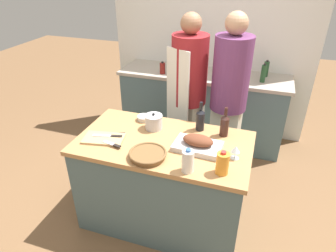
{
  "coord_description": "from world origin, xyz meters",
  "views": [
    {
      "loc": [
        0.7,
        -1.98,
        2.21
      ],
      "look_at": [
        0.0,
        0.12,
        0.95
      ],
      "focal_mm": 32.0,
      "sensor_mm": 36.0,
      "label": 1
    }
  ],
  "objects_px": {
    "wine_bottle_dark": "(200,119)",
    "knife_bread": "(113,144)",
    "milk_jug": "(188,161)",
    "condiment_bottle_extra": "(266,69)",
    "knife_chef": "(109,136)",
    "person_cook_guest": "(229,96)",
    "roasting_pan": "(198,144)",
    "cutting_board": "(104,139)",
    "mixing_bowl": "(144,118)",
    "person_cook_aproned": "(188,91)",
    "wine_glass_left": "(236,150)",
    "condiment_bottle_tall": "(162,68)",
    "stock_pot": "(154,122)",
    "knife_paring": "(115,134)",
    "condiment_bottle_short": "(263,73)",
    "stand_mixer": "(181,60)",
    "juice_jug": "(222,163)",
    "wine_bottle_green": "(225,125)",
    "wicker_basket": "(148,154)"
  },
  "relations": [
    {
      "from": "mixing_bowl",
      "to": "knife_paring",
      "type": "xyz_separation_m",
      "value": [
        -0.14,
        -0.31,
        -0.02
      ]
    },
    {
      "from": "cutting_board",
      "to": "condiment_bottle_short",
      "type": "xyz_separation_m",
      "value": [
        1.19,
        1.62,
        0.15
      ]
    },
    {
      "from": "roasting_pan",
      "to": "cutting_board",
      "type": "bearing_deg",
      "value": -171.89
    },
    {
      "from": "stock_pot",
      "to": "knife_chef",
      "type": "height_order",
      "value": "stock_pot"
    },
    {
      "from": "roasting_pan",
      "to": "wine_glass_left",
      "type": "xyz_separation_m",
      "value": [
        0.3,
        -0.04,
        0.03
      ]
    },
    {
      "from": "wicker_basket",
      "to": "stock_pot",
      "type": "distance_m",
      "value": 0.45
    },
    {
      "from": "roasting_pan",
      "to": "wicker_basket",
      "type": "xyz_separation_m",
      "value": [
        -0.33,
        -0.23,
        -0.02
      ]
    },
    {
      "from": "stand_mixer",
      "to": "condiment_bottle_extra",
      "type": "height_order",
      "value": "stand_mixer"
    },
    {
      "from": "cutting_board",
      "to": "person_cook_aproned",
      "type": "distance_m",
      "value": 1.09
    },
    {
      "from": "condiment_bottle_tall",
      "to": "knife_paring",
      "type": "bearing_deg",
      "value": -87.76
    },
    {
      "from": "stock_pot",
      "to": "condiment_bottle_tall",
      "type": "distance_m",
      "value": 1.26
    },
    {
      "from": "knife_paring",
      "to": "stock_pot",
      "type": "bearing_deg",
      "value": 34.96
    },
    {
      "from": "wine_glass_left",
      "to": "knife_chef",
      "type": "bearing_deg",
      "value": -177.77
    },
    {
      "from": "stock_pot",
      "to": "condiment_bottle_short",
      "type": "xyz_separation_m",
      "value": [
        0.86,
        1.31,
        0.1
      ]
    },
    {
      "from": "mixing_bowl",
      "to": "person_cook_aproned",
      "type": "bearing_deg",
      "value": 63.32
    },
    {
      "from": "juice_jug",
      "to": "knife_bread",
      "type": "xyz_separation_m",
      "value": [
        -0.89,
        0.06,
        -0.06
      ]
    },
    {
      "from": "stand_mixer",
      "to": "person_cook_guest",
      "type": "xyz_separation_m",
      "value": [
        0.71,
        -0.77,
        -0.06
      ]
    },
    {
      "from": "wine_glass_left",
      "to": "roasting_pan",
      "type": "bearing_deg",
      "value": 173.18
    },
    {
      "from": "roasting_pan",
      "to": "wine_bottle_green",
      "type": "height_order",
      "value": "wine_bottle_green"
    },
    {
      "from": "wine_bottle_dark",
      "to": "cutting_board",
      "type": "bearing_deg",
      "value": -150.36
    },
    {
      "from": "wine_bottle_dark",
      "to": "condiment_bottle_tall",
      "type": "distance_m",
      "value": 1.33
    },
    {
      "from": "juice_jug",
      "to": "knife_chef",
      "type": "bearing_deg",
      "value": 170.45
    },
    {
      "from": "condiment_bottle_short",
      "to": "person_cook_guest",
      "type": "xyz_separation_m",
      "value": [
        -0.29,
        -0.69,
        -0.03
      ]
    },
    {
      "from": "stand_mixer",
      "to": "cutting_board",
      "type": "bearing_deg",
      "value": -96.14
    },
    {
      "from": "condiment_bottle_extra",
      "to": "condiment_bottle_tall",
      "type": "bearing_deg",
      "value": -166.22
    },
    {
      "from": "wine_bottle_dark",
      "to": "condiment_bottle_tall",
      "type": "height_order",
      "value": "wine_bottle_dark"
    },
    {
      "from": "cutting_board",
      "to": "wine_glass_left",
      "type": "bearing_deg",
      "value": 4.0
    },
    {
      "from": "mixing_bowl",
      "to": "condiment_bottle_extra",
      "type": "distance_m",
      "value": 1.74
    },
    {
      "from": "wine_bottle_dark",
      "to": "knife_bread",
      "type": "relative_size",
      "value": 1.55
    },
    {
      "from": "knife_chef",
      "to": "roasting_pan",
      "type": "bearing_deg",
      "value": 5.81
    },
    {
      "from": "stand_mixer",
      "to": "condiment_bottle_extra",
      "type": "relative_size",
      "value": 1.62
    },
    {
      "from": "roasting_pan",
      "to": "stock_pot",
      "type": "bearing_deg",
      "value": 156.24
    },
    {
      "from": "person_cook_guest",
      "to": "roasting_pan",
      "type": "bearing_deg",
      "value": -90.42
    },
    {
      "from": "mixing_bowl",
      "to": "person_cook_aproned",
      "type": "distance_m",
      "value": 0.63
    },
    {
      "from": "milk_jug",
      "to": "wine_bottle_dark",
      "type": "bearing_deg",
      "value": 94.74
    },
    {
      "from": "mixing_bowl",
      "to": "knife_bread",
      "type": "bearing_deg",
      "value": -98.22
    },
    {
      "from": "knife_chef",
      "to": "person_cook_aproned",
      "type": "distance_m",
      "value": 1.04
    },
    {
      "from": "mixing_bowl",
      "to": "knife_bread",
      "type": "relative_size",
      "value": 0.75
    },
    {
      "from": "knife_chef",
      "to": "person_cook_guest",
      "type": "relative_size",
      "value": 0.14
    },
    {
      "from": "knife_paring",
      "to": "condiment_bottle_tall",
      "type": "bearing_deg",
      "value": 92.24
    },
    {
      "from": "stock_pot",
      "to": "roasting_pan",
      "type": "bearing_deg",
      "value": -23.76
    },
    {
      "from": "condiment_bottle_extra",
      "to": "wine_bottle_dark",
      "type": "bearing_deg",
      "value": -109.04
    },
    {
      "from": "roasting_pan",
      "to": "juice_jug",
      "type": "xyz_separation_m",
      "value": [
        0.23,
        -0.24,
        0.04
      ]
    },
    {
      "from": "knife_paring",
      "to": "condiment_bottle_extra",
      "type": "relative_size",
      "value": 0.94
    },
    {
      "from": "knife_paring",
      "to": "person_cook_guest",
      "type": "distance_m",
      "value": 1.19
    },
    {
      "from": "knife_chef",
      "to": "condiment_bottle_extra",
      "type": "xyz_separation_m",
      "value": [
        1.19,
        1.78,
        0.13
      ]
    },
    {
      "from": "stock_pot",
      "to": "person_cook_aproned",
      "type": "distance_m",
      "value": 0.68
    },
    {
      "from": "knife_bread",
      "to": "condiment_bottle_extra",
      "type": "height_order",
      "value": "condiment_bottle_extra"
    },
    {
      "from": "juice_jug",
      "to": "knife_paring",
      "type": "xyz_separation_m",
      "value": [
        -0.97,
        0.24,
        -0.08
      ]
    },
    {
      "from": "stock_pot",
      "to": "mixing_bowl",
      "type": "relative_size",
      "value": 1.22
    }
  ]
}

